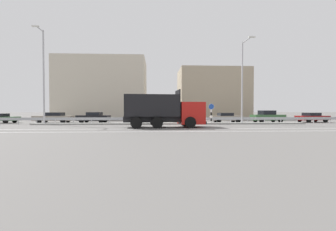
{
  "coord_description": "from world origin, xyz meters",
  "views": [
    {
      "loc": [
        -1.68,
        -23.47,
        1.63
      ],
      "look_at": [
        -0.5,
        0.01,
        1.07
      ],
      "focal_mm": 24.0,
      "sensor_mm": 36.0,
      "label": 1
    }
  ],
  "objects_px": {
    "street_lamp_1": "(243,78)",
    "parked_car_3": "(143,117)",
    "parked_car_7": "(312,117)",
    "parked_car_4": "(187,117)",
    "street_lamp_0": "(43,73)",
    "parked_car_1": "(54,117)",
    "parked_car_2": "(94,117)",
    "parked_car_5": "(226,117)",
    "dump_truck": "(174,114)",
    "median_road_sign": "(211,114)",
    "parked_car_6": "(267,116)"
  },
  "relations": [
    {
      "from": "parked_car_1",
      "to": "parked_car_2",
      "type": "bearing_deg",
      "value": -94.56
    },
    {
      "from": "parked_car_1",
      "to": "median_road_sign",
      "type": "bearing_deg",
      "value": -103.37
    },
    {
      "from": "parked_car_2",
      "to": "parked_car_7",
      "type": "xyz_separation_m",
      "value": [
        29.08,
        -0.09,
        -0.04
      ]
    },
    {
      "from": "street_lamp_1",
      "to": "parked_car_5",
      "type": "bearing_deg",
      "value": 103.67
    },
    {
      "from": "parked_car_1",
      "to": "parked_car_2",
      "type": "height_order",
      "value": "parked_car_2"
    },
    {
      "from": "median_road_sign",
      "to": "parked_car_5",
      "type": "height_order",
      "value": "median_road_sign"
    },
    {
      "from": "parked_car_2",
      "to": "parked_car_7",
      "type": "distance_m",
      "value": 29.08
    },
    {
      "from": "dump_truck",
      "to": "parked_car_3",
      "type": "height_order",
      "value": "dump_truck"
    },
    {
      "from": "street_lamp_0",
      "to": "street_lamp_1",
      "type": "bearing_deg",
      "value": -0.05
    },
    {
      "from": "parked_car_1",
      "to": "parked_car_2",
      "type": "distance_m",
      "value": 5.09
    },
    {
      "from": "dump_truck",
      "to": "parked_car_6",
      "type": "distance_m",
      "value": 15.37
    },
    {
      "from": "parked_car_4",
      "to": "median_road_sign",
      "type": "bearing_deg",
      "value": 30.42
    },
    {
      "from": "median_road_sign",
      "to": "parked_car_5",
      "type": "bearing_deg",
      "value": 50.94
    },
    {
      "from": "dump_truck",
      "to": "street_lamp_1",
      "type": "bearing_deg",
      "value": 112.8
    },
    {
      "from": "parked_car_6",
      "to": "parked_car_1",
      "type": "bearing_deg",
      "value": -95.09
    },
    {
      "from": "parked_car_2",
      "to": "parked_car_5",
      "type": "relative_size",
      "value": 0.96
    },
    {
      "from": "parked_car_7",
      "to": "parked_car_4",
      "type": "bearing_deg",
      "value": -95.66
    },
    {
      "from": "median_road_sign",
      "to": "parked_car_4",
      "type": "bearing_deg",
      "value": 120.91
    },
    {
      "from": "dump_truck",
      "to": "street_lamp_1",
      "type": "xyz_separation_m",
      "value": [
        8.4,
        4.38,
        4.09
      ]
    },
    {
      "from": "parked_car_2",
      "to": "parked_car_4",
      "type": "height_order",
      "value": "parked_car_4"
    },
    {
      "from": "parked_car_1",
      "to": "parked_car_4",
      "type": "bearing_deg",
      "value": -92.07
    },
    {
      "from": "dump_truck",
      "to": "parked_car_6",
      "type": "xyz_separation_m",
      "value": [
        13.16,
        7.92,
        -0.48
      ]
    },
    {
      "from": "median_road_sign",
      "to": "parked_car_6",
      "type": "bearing_deg",
      "value": 22.63
    },
    {
      "from": "street_lamp_0",
      "to": "parked_car_2",
      "type": "relative_size",
      "value": 2.57
    },
    {
      "from": "parked_car_3",
      "to": "street_lamp_0",
      "type": "bearing_deg",
      "value": 103.12
    },
    {
      "from": "street_lamp_0",
      "to": "parked_car_5",
      "type": "relative_size",
      "value": 2.46
    },
    {
      "from": "parked_car_6",
      "to": "parked_car_7",
      "type": "xyz_separation_m",
      "value": [
        6.17,
        -0.0,
        -0.11
      ]
    },
    {
      "from": "dump_truck",
      "to": "street_lamp_1",
      "type": "height_order",
      "value": "street_lamp_1"
    },
    {
      "from": "dump_truck",
      "to": "street_lamp_0",
      "type": "bearing_deg",
      "value": -111.93
    },
    {
      "from": "median_road_sign",
      "to": "parked_car_4",
      "type": "distance_m",
      "value": 4.56
    },
    {
      "from": "parked_car_1",
      "to": "parked_car_5",
      "type": "relative_size",
      "value": 1.1
    },
    {
      "from": "street_lamp_1",
      "to": "parked_car_2",
      "type": "distance_m",
      "value": 19.07
    },
    {
      "from": "street_lamp_0",
      "to": "parked_car_5",
      "type": "bearing_deg",
      "value": 9.11
    },
    {
      "from": "dump_truck",
      "to": "parked_car_6",
      "type": "bearing_deg",
      "value": 116.26
    },
    {
      "from": "parked_car_1",
      "to": "parked_car_2",
      "type": "xyz_separation_m",
      "value": [
        5.08,
        -0.2,
        0.02
      ]
    },
    {
      "from": "parked_car_3",
      "to": "parked_car_5",
      "type": "height_order",
      "value": "parked_car_3"
    },
    {
      "from": "parked_car_3",
      "to": "parked_car_4",
      "type": "bearing_deg",
      "value": -90.06
    },
    {
      "from": "parked_car_3",
      "to": "street_lamp_1",
      "type": "bearing_deg",
      "value": -110.8
    },
    {
      "from": "median_road_sign",
      "to": "parked_car_3",
      "type": "bearing_deg",
      "value": 156.78
    },
    {
      "from": "street_lamp_0",
      "to": "parked_car_2",
      "type": "distance_m",
      "value": 7.67
    },
    {
      "from": "street_lamp_1",
      "to": "parked_car_3",
      "type": "bearing_deg",
      "value": 163.59
    },
    {
      "from": "parked_car_6",
      "to": "median_road_sign",
      "type": "bearing_deg",
      "value": -71.86
    },
    {
      "from": "street_lamp_1",
      "to": "parked_car_3",
      "type": "relative_size",
      "value": 1.99
    },
    {
      "from": "street_lamp_0",
      "to": "parked_car_6",
      "type": "height_order",
      "value": "street_lamp_0"
    },
    {
      "from": "parked_car_2",
      "to": "parked_car_5",
      "type": "bearing_deg",
      "value": -86.38
    },
    {
      "from": "parked_car_3",
      "to": "parked_car_4",
      "type": "height_order",
      "value": "parked_car_4"
    },
    {
      "from": "parked_car_3",
      "to": "parked_car_7",
      "type": "height_order",
      "value": "parked_car_3"
    },
    {
      "from": "parked_car_2",
      "to": "parked_car_5",
      "type": "xyz_separation_m",
      "value": [
        17.28,
        -0.12,
        -0.05
      ]
    },
    {
      "from": "parked_car_6",
      "to": "parked_car_7",
      "type": "height_order",
      "value": "parked_car_6"
    },
    {
      "from": "parked_car_1",
      "to": "parked_car_7",
      "type": "height_order",
      "value": "parked_car_1"
    }
  ]
}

